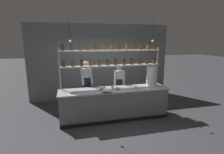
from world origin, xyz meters
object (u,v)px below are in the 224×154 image
(chef_center, at_px, (119,84))
(serving_cup_front, at_px, (112,87))
(spice_shelf_unit, at_px, (112,59))
(serving_cup_by_board, at_px, (135,87))
(prep_bowl_near_left, at_px, (107,91))
(prep_bowl_center_front, at_px, (102,89))
(chef_left, at_px, (87,83))
(prep_bowl_center_back, at_px, (118,89))
(container_stack, at_px, (152,76))

(chef_center, distance_m, serving_cup_front, 0.71)
(spice_shelf_unit, bearing_deg, serving_cup_by_board, -38.08)
(prep_bowl_near_left, height_order, prep_bowl_center_front, prep_bowl_near_left)
(chef_left, distance_m, prep_bowl_center_front, 0.78)
(chef_left, height_order, serving_cup_by_board, chef_left)
(serving_cup_front, bearing_deg, prep_bowl_center_back, -44.93)
(spice_shelf_unit, relative_size, chef_left, 1.86)
(chef_center, relative_size, prep_bowl_center_back, 8.33)
(serving_cup_by_board, bearing_deg, chef_left, 148.09)
(spice_shelf_unit, height_order, serving_cup_by_board, spice_shelf_unit)
(container_stack, xyz_separation_m, prep_bowl_near_left, (-1.59, -0.49, -0.27))
(prep_bowl_near_left, height_order, serving_cup_by_board, serving_cup_by_board)
(serving_cup_front, bearing_deg, prep_bowl_near_left, -123.76)
(prep_bowl_near_left, bearing_deg, chef_left, 114.90)
(spice_shelf_unit, xyz_separation_m, serving_cup_by_board, (0.61, -0.48, -0.83))
(spice_shelf_unit, xyz_separation_m, prep_bowl_near_left, (-0.29, -0.64, -0.84))
(prep_bowl_center_front, distance_m, prep_bowl_center_back, 0.47)
(chef_left, relative_size, prep_bowl_center_back, 9.06)
(container_stack, distance_m, prep_bowl_center_front, 1.70)
(spice_shelf_unit, relative_size, prep_bowl_near_left, 11.12)
(prep_bowl_near_left, bearing_deg, prep_bowl_center_back, 32.14)
(container_stack, bearing_deg, serving_cup_front, -174.75)
(chef_left, height_order, chef_center, chef_left)
(chef_center, distance_m, prep_bowl_center_back, 0.77)
(prep_bowl_center_back, height_order, serving_cup_by_board, serving_cup_by_board)
(container_stack, xyz_separation_m, prep_bowl_center_front, (-1.67, -0.16, -0.28))
(prep_bowl_near_left, relative_size, serving_cup_front, 2.74)
(container_stack, bearing_deg, serving_cup_by_board, -154.26)
(prep_bowl_near_left, bearing_deg, serving_cup_by_board, 9.82)
(spice_shelf_unit, relative_size, prep_bowl_center_back, 16.83)
(chef_center, xyz_separation_m, prep_bowl_center_back, (-0.26, -0.72, 0.05))
(serving_cup_front, bearing_deg, chef_center, 56.52)
(prep_bowl_near_left, bearing_deg, prep_bowl_center_front, 104.41)
(prep_bowl_near_left, relative_size, prep_bowl_center_front, 1.17)
(container_stack, distance_m, prep_bowl_center_back, 1.27)
(spice_shelf_unit, distance_m, chef_center, 1.02)
(chef_center, xyz_separation_m, serving_cup_by_board, (0.27, -0.80, 0.08))
(container_stack, distance_m, serving_cup_front, 1.37)
(chef_left, bearing_deg, serving_cup_front, -51.67)
(chef_left, height_order, prep_bowl_near_left, chef_left)
(prep_bowl_center_front, bearing_deg, serving_cup_front, 5.80)
(spice_shelf_unit, height_order, chef_center, spice_shelf_unit)
(chef_left, bearing_deg, container_stack, -23.65)
(prep_bowl_center_front, height_order, serving_cup_front, serving_cup_front)
(spice_shelf_unit, height_order, serving_cup_front, spice_shelf_unit)
(chef_left, distance_m, prep_bowl_center_back, 1.15)
(prep_bowl_center_front, xyz_separation_m, serving_cup_front, (0.33, 0.03, 0.02))
(prep_bowl_center_front, distance_m, serving_cup_by_board, 1.00)
(chef_left, bearing_deg, serving_cup_by_board, -41.24)
(chef_left, xyz_separation_m, chef_center, (1.10, -0.06, -0.10))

